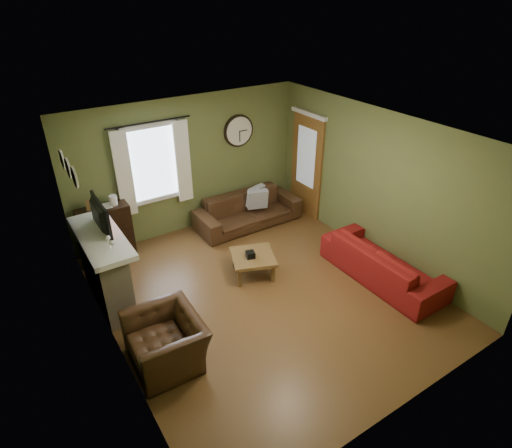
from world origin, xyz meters
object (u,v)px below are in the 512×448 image
sofa_brown (248,210)px  coffee_table (253,265)px  armchair (166,341)px  sofa_red (383,262)px  bookshelf (107,234)px

sofa_brown → coffee_table: sofa_brown is taller
armchair → coffee_table: (1.95, 1.00, -0.14)m
sofa_red → armchair: armchair is taller
bookshelf → coffee_table: 2.61m
bookshelf → coffee_table: bookshelf is taller
sofa_brown → bookshelf: bearing=174.4°
bookshelf → armchair: bearing=-91.4°
armchair → sofa_brown: bearing=133.8°
sofa_red → sofa_brown: bearing=17.5°
sofa_red → coffee_table: 2.15m
bookshelf → sofa_red: size_ratio=0.47×
bookshelf → sofa_red: 4.73m
bookshelf → sofa_red: (3.61, -3.04, -0.20)m
bookshelf → coffee_table: size_ratio=1.46×
sofa_brown → sofa_red: (0.88, -2.78, 0.00)m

